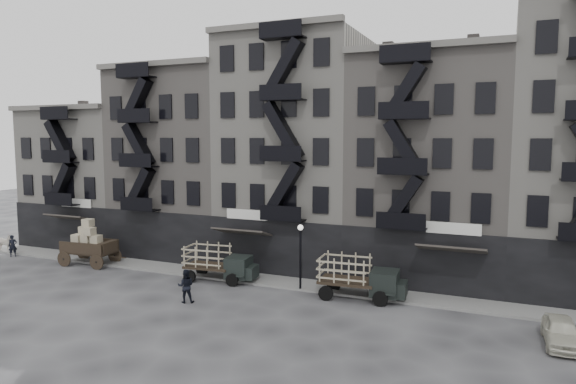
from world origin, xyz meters
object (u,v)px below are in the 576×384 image
at_px(horse, 3,244).
at_px(stake_truck_east, 359,275).
at_px(wagon, 88,239).
at_px(pedestrian_mid, 186,286).
at_px(stake_truck_west, 219,261).
at_px(car_east, 561,332).
at_px(pedestrian_west, 13,246).

relative_size(horse, stake_truck_east, 0.36).
height_order(wagon, pedestrian_mid, wagon).
distance_m(stake_truck_west, car_east, 20.68).
height_order(horse, car_east, horse).
relative_size(horse, wagon, 0.45).
xyz_separation_m(horse, wagon, (9.57, -0.17, 1.19)).
relative_size(stake_truck_west, pedestrian_mid, 2.55).
xyz_separation_m(wagon, car_east, (31.93, -2.93, -1.35)).
relative_size(car_east, pedestrian_west, 2.15).
relative_size(wagon, stake_truck_west, 0.84).
xyz_separation_m(stake_truck_east, pedestrian_mid, (-9.25, -4.72, -0.49)).
relative_size(pedestrian_west, pedestrian_mid, 0.89).
xyz_separation_m(car_east, pedestrian_west, (-39.61, 2.50, 0.24)).
bearing_deg(car_east, horse, 173.41).
bearing_deg(horse, car_east, -104.68).
height_order(horse, stake_truck_east, stake_truck_east).
relative_size(wagon, car_east, 1.12).
height_order(horse, pedestrian_west, pedestrian_west).
height_order(horse, stake_truck_west, stake_truck_west).
bearing_deg(pedestrian_west, horse, 105.84).
xyz_separation_m(car_east, pedestrian_mid, (-19.87, -1.71, 0.35)).
relative_size(wagon, stake_truck_east, 0.81).
height_order(car_east, pedestrian_mid, pedestrian_mid).
bearing_deg(stake_truck_west, wagon, 173.83).
bearing_deg(stake_truck_west, horse, 173.17).
height_order(horse, wagon, wagon).
relative_size(horse, pedestrian_mid, 0.96).
bearing_deg(car_east, pedestrian_west, 174.07).
relative_size(horse, pedestrian_west, 1.08).
bearing_deg(car_east, stake_truck_east, 161.88).
height_order(stake_truck_east, pedestrian_mid, stake_truck_east).
bearing_deg(pedestrian_west, stake_truck_east, -55.49).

